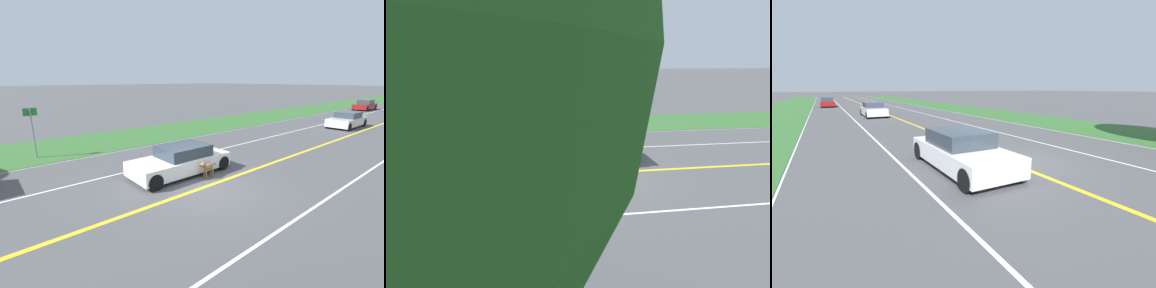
% 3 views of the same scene
% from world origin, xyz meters
% --- Properties ---
extents(ground_plane, '(400.00, 400.00, 0.00)m').
position_xyz_m(ground_plane, '(0.00, 0.00, 0.00)').
color(ground_plane, '#4C4C4F').
extents(centre_divider_line, '(0.18, 160.00, 0.01)m').
position_xyz_m(centre_divider_line, '(0.00, 0.00, 0.00)').
color(centre_divider_line, yellow).
rests_on(centre_divider_line, ground).
extents(lane_edge_line_right, '(0.14, 160.00, 0.01)m').
position_xyz_m(lane_edge_line_right, '(7.00, 0.00, 0.00)').
color(lane_edge_line_right, white).
rests_on(lane_edge_line_right, ground).
extents(lane_dash_same_dir, '(0.10, 160.00, 0.01)m').
position_xyz_m(lane_dash_same_dir, '(3.50, 0.00, 0.00)').
color(lane_dash_same_dir, white).
rests_on(lane_dash_same_dir, ground).
extents(lane_dash_oncoming, '(0.10, 160.00, 0.01)m').
position_xyz_m(lane_dash_oncoming, '(-3.50, 0.00, 0.00)').
color(lane_dash_oncoming, white).
rests_on(lane_dash_oncoming, ground).
extents(grass_verge_right, '(6.00, 160.00, 0.03)m').
position_xyz_m(grass_verge_right, '(10.00, 0.00, 0.01)').
color(grass_verge_right, '#33662D').
rests_on(grass_verge_right, ground).
extents(ego_car, '(1.91, 4.49, 1.27)m').
position_xyz_m(ego_car, '(1.82, -0.29, 0.60)').
color(ego_car, white).
rests_on(ego_car, ground).
extents(dog, '(0.23, 1.03, 0.76)m').
position_xyz_m(dog, '(0.65, -0.80, 0.48)').
color(dog, olive).
rests_on(dog, ground).
extents(car_trailing_near, '(1.87, 4.38, 1.33)m').
position_xyz_m(car_trailing_near, '(1.56, -18.37, 0.63)').
color(car_trailing_near, silver).
rests_on(car_trailing_near, ground).
extents(car_trailing_mid, '(1.80, 4.33, 1.37)m').
position_xyz_m(car_trailing_mid, '(5.09, -34.60, 0.64)').
color(car_trailing_mid, maroon).
rests_on(car_trailing_mid, ground).
extents(street_sign, '(0.11, 0.64, 2.70)m').
position_xyz_m(street_sign, '(8.59, 4.21, 1.69)').
color(street_sign, gray).
rests_on(street_sign, ground).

